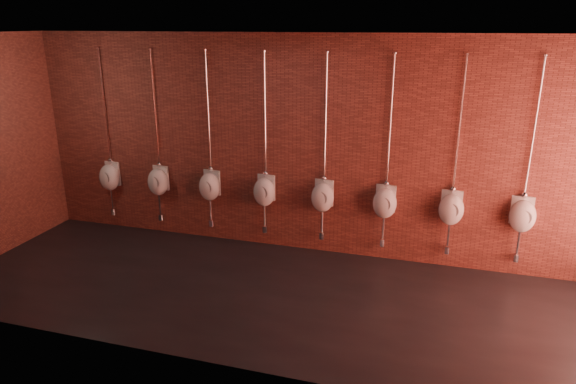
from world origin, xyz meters
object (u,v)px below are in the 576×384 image
Objects in this scene: urinal_5 at (385,202)px; urinal_7 at (522,215)px; urinal_2 at (210,186)px; urinal_6 at (451,208)px; urinal_4 at (323,196)px; urinal_1 at (158,181)px; urinal_0 at (110,176)px; urinal_3 at (264,191)px.

urinal_5 is 1.80m from urinal_7.
urinal_6 is at bearing 0.00° from urinal_2.
urinal_4 is at bearing 180.00° from urinal_5.
urinal_1 is 1.00× the size of urinal_2.
urinal_5 is (2.69, 0.00, 0.00)m from urinal_2.
urinal_0 is 1.00× the size of urinal_4.
urinal_4 is at bearing 0.00° from urinal_1.
urinal_4 is 1.80m from urinal_6.
urinal_2 and urinal_7 have the same top height.
urinal_2 is 1.00× the size of urinal_6.
urinal_3 is at bearing 180.00° from urinal_6.
urinal_7 is at bearing 0.00° from urinal_2.
urinal_2 is (1.80, 0.00, 0.00)m from urinal_0.
urinal_2 is 1.00× the size of urinal_4.
urinal_5 is at bearing 0.00° from urinal_0.
urinal_6 is at bearing 0.00° from urinal_0.
urinal_6 is (4.49, 0.00, 0.00)m from urinal_1.
urinal_7 is (2.69, 0.00, 0.00)m from urinal_4.
urinal_6 is at bearing 0.00° from urinal_4.
urinal_1 and urinal_5 have the same top height.
urinal_4 is (3.59, 0.00, 0.00)m from urinal_0.
urinal_3 is (2.69, 0.00, 0.00)m from urinal_0.
urinal_2 is 2.69m from urinal_5.
urinal_5 is (1.80, 0.00, 0.00)m from urinal_3.
urinal_2 is (0.90, 0.00, 0.00)m from urinal_1.
urinal_0 is 1.00× the size of urinal_1.
urinal_4 is 1.00× the size of urinal_6.
urinal_6 is (2.69, 0.00, 0.00)m from urinal_3.
urinal_0 is at bearing 180.00° from urinal_7.
urinal_6 is (0.90, 0.00, 0.00)m from urinal_5.
urinal_7 is at bearing 0.00° from urinal_5.
urinal_7 is (3.59, 0.00, 0.00)m from urinal_3.
urinal_7 is (0.90, 0.00, 0.00)m from urinal_6.
urinal_2 is at bearing 180.00° from urinal_6.
urinal_3 is 1.00× the size of urinal_5.
urinal_1 is at bearing 180.00° from urinal_4.
urinal_3 is 2.69m from urinal_6.
urinal_0 is 2.69m from urinal_3.
urinal_5 is at bearing 0.00° from urinal_4.
urinal_4 is at bearing 180.00° from urinal_7.
urinal_5 is 0.90m from urinal_6.
urinal_2 is at bearing 180.00° from urinal_7.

